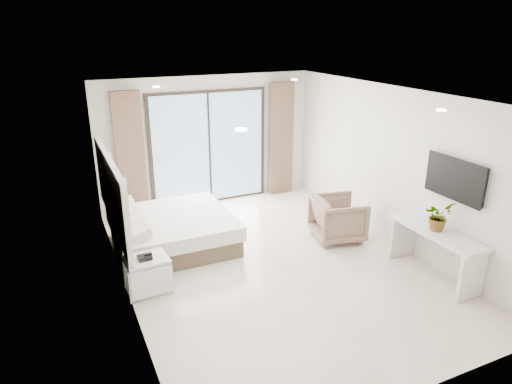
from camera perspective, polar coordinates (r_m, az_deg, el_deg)
ground at (r=7.49m, az=2.23°, el=-8.91°), size 6.20×6.20×0.00m
room_shell at (r=7.54m, az=-1.92°, el=4.30°), size 4.62×6.22×2.72m
bed at (r=8.05m, az=-10.46°, el=-4.79°), size 1.97×1.88×0.69m
nightstand at (r=6.81m, az=-13.39°, el=-10.07°), size 0.62×0.52×0.54m
phone at (r=6.64m, az=-13.75°, el=-7.95°), size 0.20×0.16×0.06m
console_desk at (r=7.40m, az=21.55°, el=-5.93°), size 0.49×1.56×0.77m
plant at (r=7.27m, az=21.78°, el=-3.14°), size 0.47×0.51×0.34m
armchair at (r=8.26m, az=10.22°, el=-3.06°), size 0.93×0.97×0.86m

